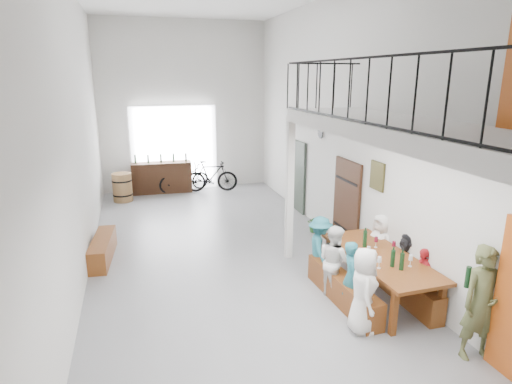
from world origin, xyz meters
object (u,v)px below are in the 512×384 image
object	(u,v)px
serving_counter	(162,177)
bicycle_near	(184,178)
bench_inner	(342,289)
host_standing	(482,303)
side_bench	(103,249)
oak_barrel	(122,187)
tasting_table	(380,260)

from	to	relation	value
serving_counter	bicycle_near	xyz separation A→B (m)	(0.71, -0.05, -0.05)
bench_inner	host_standing	size ratio (longest dim) A/B	1.26
side_bench	serving_counter	bearing A→B (deg)	72.46
oak_barrel	serving_counter	distance (m)	1.44
bench_inner	side_bench	bearing A→B (deg)	141.20
bench_inner	serving_counter	xyz separation A→B (m)	(-2.41, 8.13, 0.27)
bench_inner	host_standing	xyz separation A→B (m)	(1.08, -1.85, 0.58)
tasting_table	bicycle_near	bearing A→B (deg)	105.24
tasting_table	bench_inner	bearing A→B (deg)	177.58
bench_inner	oak_barrel	bearing A→B (deg)	114.22
host_standing	bicycle_near	xyz separation A→B (m)	(-2.77, 9.93, -0.36)
side_bench	oak_barrel	bearing A→B (deg)	85.21
side_bench	oak_barrel	world-z (taller)	oak_barrel
serving_counter	host_standing	size ratio (longest dim) A/B	1.17
oak_barrel	host_standing	size ratio (longest dim) A/B	0.54
tasting_table	side_bench	world-z (taller)	tasting_table
serving_counter	oak_barrel	bearing A→B (deg)	-147.21
tasting_table	bicycle_near	world-z (taller)	bicycle_near
serving_counter	side_bench	bearing A→B (deg)	-104.58
oak_barrel	bicycle_near	bearing A→B (deg)	18.77
bench_inner	oak_barrel	xyz separation A→B (m)	(-3.66, 7.42, 0.20)
side_bench	host_standing	world-z (taller)	host_standing
bench_inner	oak_barrel	distance (m)	8.27
bench_inner	oak_barrel	size ratio (longest dim) A/B	2.34
bench_inner	side_bench	world-z (taller)	bench_inner
tasting_table	oak_barrel	distance (m)	8.61
side_bench	oak_barrel	size ratio (longest dim) A/B	1.90
oak_barrel	host_standing	bearing A→B (deg)	-62.93
bench_inner	serving_counter	world-z (taller)	serving_counter
tasting_table	side_bench	bearing A→B (deg)	146.19
serving_counter	host_standing	bearing A→B (deg)	-67.80
side_bench	bicycle_near	size ratio (longest dim) A/B	0.96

